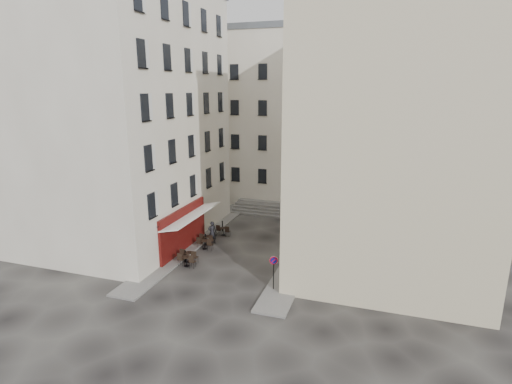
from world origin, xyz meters
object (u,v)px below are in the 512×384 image
at_px(bistro_table_a, 187,260).
at_px(pedestrian, 212,232).
at_px(no_parking_sign, 274,267).
at_px(bistro_table_b, 189,256).

xyz_separation_m(bistro_table_a, pedestrian, (-0.10, 4.68, 0.45)).
relative_size(no_parking_sign, pedestrian, 1.23).
height_order(bistro_table_a, pedestrian, pedestrian).
xyz_separation_m(no_parking_sign, bistro_table_a, (-6.83, 1.48, -1.15)).
bearing_deg(pedestrian, bistro_table_a, 62.36).
height_order(no_parking_sign, pedestrian, no_parking_sign).
relative_size(bistro_table_a, pedestrian, 0.72).
height_order(bistro_table_a, bistro_table_b, bistro_table_b).
distance_m(no_parking_sign, pedestrian, 9.30).
bearing_deg(no_parking_sign, bistro_table_a, 149.60).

